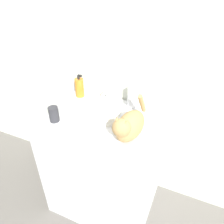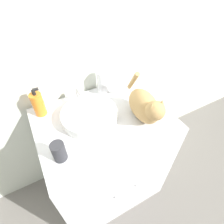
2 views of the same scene
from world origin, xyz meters
The scene contains 9 objects.
ground_plane centered at (0.00, 0.00, 0.00)m, with size 8.00×8.00×0.00m, color slate.
wall_back centered at (0.00, 0.64, 1.25)m, with size 6.00×0.05×2.50m.
vanity_cabinet centered at (0.00, 0.30, 0.43)m, with size 0.78×0.61×0.86m.
sink_basin centered at (-0.07, 0.33, 0.89)m, with size 0.32×0.32×0.06m.
faucet centered at (-0.07, 0.50, 0.91)m, with size 0.15×0.10×0.12m.
cat centered at (0.21, 0.19, 0.95)m, with size 0.17×0.37×0.23m.
soap_bottle centered at (-0.31, 0.51, 0.93)m, with size 0.07×0.07×0.18m.
spray_bottle centered at (0.11, 0.53, 0.95)m, with size 0.07×0.07×0.19m.
cup centered at (-0.29, 0.16, 0.91)m, with size 0.07×0.07×0.10m.
Camera 2 is at (-0.29, -0.35, 1.60)m, focal length 28.00 mm.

